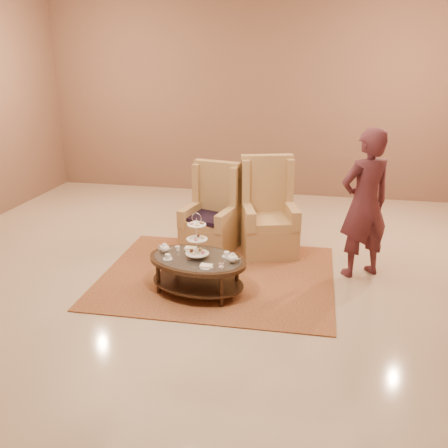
% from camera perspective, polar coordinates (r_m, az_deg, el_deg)
% --- Properties ---
extents(ground, '(8.00, 8.00, 0.00)m').
position_cam_1_polar(ground, '(5.87, -1.36, -6.62)').
color(ground, beige).
rests_on(ground, ground).
extents(ceiling, '(8.00, 8.00, 0.02)m').
position_cam_1_polar(ceiling, '(5.87, -1.36, -6.62)').
color(ceiling, silver).
rests_on(ceiling, ground).
extents(wall_back, '(8.00, 0.04, 3.50)m').
position_cam_1_polar(wall_back, '(9.27, 4.26, 14.10)').
color(wall_back, brown).
rests_on(wall_back, ground).
extents(rug, '(2.77, 2.32, 0.01)m').
position_cam_1_polar(rug, '(6.01, -0.73, -5.93)').
color(rug, '#A5693A').
rests_on(rug, ground).
extents(tea_table, '(1.26, 1.01, 0.94)m').
position_cam_1_polar(tea_table, '(5.49, -3.05, -4.63)').
color(tea_table, black).
rests_on(tea_table, ground).
extents(armchair_left, '(0.75, 0.77, 1.18)m').
position_cam_1_polar(armchair_left, '(6.69, -1.37, 0.34)').
color(armchair_left, tan).
rests_on(armchair_left, ground).
extents(armchair_right, '(0.86, 0.87, 1.27)m').
position_cam_1_polar(armchair_right, '(6.64, 5.05, 0.39)').
color(armchair_right, tan).
rests_on(armchair_right, ground).
extents(person, '(0.77, 0.70, 1.77)m').
position_cam_1_polar(person, '(5.99, 15.79, 2.22)').
color(person, '#4E212A').
rests_on(person, ground).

